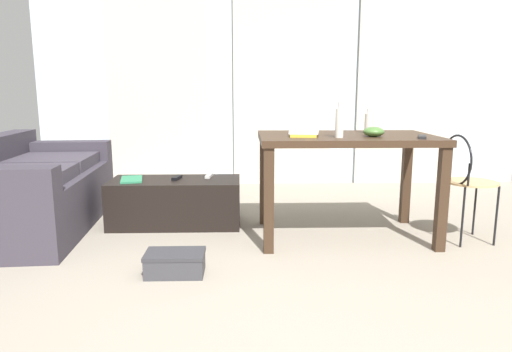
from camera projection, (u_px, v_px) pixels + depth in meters
name	position (u px, v px, depth m)	size (l,w,h in m)	color
ground_plane	(304.00, 239.00, 3.55)	(8.81, 8.81, 0.00)	gray
wall_back	(282.00, 75.00, 5.51)	(5.78, 0.10, 2.62)	silver
curtains	(282.00, 87.00, 5.45)	(4.11, 0.03, 2.33)	beige
couch	(29.00, 191.00, 3.77)	(1.03, 1.82, 0.75)	#38333D
coffee_table	(176.00, 202.00, 3.90)	(1.08, 0.49, 0.39)	black
craft_table	(346.00, 149.00, 3.50)	(1.31, 0.82, 0.79)	#382619
wire_chair	(464.00, 175.00, 3.41)	(0.38, 0.39, 0.81)	tan
bottle_near	(369.00, 123.00, 3.60)	(0.06, 0.06, 0.19)	beige
bottle_far	(339.00, 122.00, 3.26)	(0.06, 0.06, 0.25)	beige
bowl	(374.00, 132.00, 3.34)	(0.15, 0.15, 0.07)	#477033
book_stack	(304.00, 133.00, 3.40)	(0.25, 0.28, 0.04)	gold
tv_remote_on_table	(422.00, 137.00, 3.24)	(0.05, 0.16, 0.02)	#232326
scissors	(304.00, 131.00, 3.75)	(0.12, 0.07, 0.00)	#9EA0A5
tv_remote_primary	(209.00, 176.00, 3.98)	(0.04, 0.17, 0.02)	#B7B7B2
tv_remote_secondary	(177.00, 178.00, 3.88)	(0.04, 0.15, 0.03)	black
magazine	(132.00, 179.00, 3.84)	(0.17, 0.29, 0.02)	#2D7F56
shoebox	(175.00, 263.00, 2.86)	(0.37, 0.23, 0.14)	#38383D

